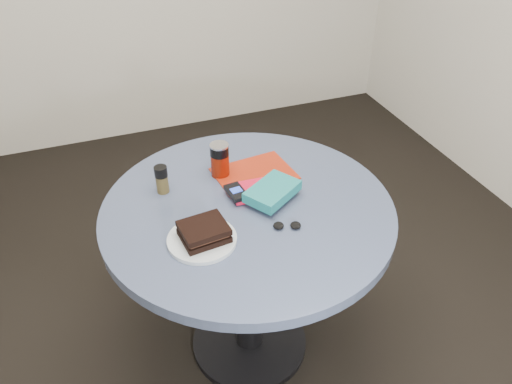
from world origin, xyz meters
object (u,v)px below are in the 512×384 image
object	(u,v)px
sandwich	(204,232)
table	(248,241)
soda_can	(220,160)
novel	(272,191)
mp3_player	(236,192)
headphones	(287,225)
red_book	(256,190)
pepper_grinder	(162,179)
magazine	(254,174)
plate	(202,240)

from	to	relation	value
sandwich	table	bearing A→B (deg)	33.30
soda_can	novel	xyz separation A→B (m)	(0.12, -0.21, -0.03)
mp3_player	headphones	xyz separation A→B (m)	(0.10, -0.21, -0.02)
soda_can	novel	distance (m)	0.25
sandwich	red_book	size ratio (longest dim) A/B	0.88
pepper_grinder	magazine	bearing A→B (deg)	-1.70
pepper_grinder	headphones	xyz separation A→B (m)	(0.33, -0.33, -0.04)
plate	red_book	xyz separation A→B (m)	(0.25, 0.18, 0.01)
plate	red_book	size ratio (longest dim) A/B	1.24
red_book	mp3_player	bearing A→B (deg)	-171.60
mp3_player	novel	bearing A→B (deg)	-24.73
soda_can	table	bearing A→B (deg)	-81.45
plate	soda_can	xyz separation A→B (m)	(0.16, 0.33, 0.06)
sandwich	mp3_player	distance (m)	0.24
sandwich	headphones	distance (m)	0.27
sandwich	headphones	size ratio (longest dim) A/B	1.58
red_book	sandwich	bearing A→B (deg)	-139.85
pepper_grinder	novel	distance (m)	0.39
magazine	mp3_player	xyz separation A→B (m)	(-0.11, -0.12, 0.02)
sandwich	soda_can	distance (m)	0.37
table	magazine	xyz separation A→B (m)	(0.09, 0.17, 0.17)
soda_can	magazine	distance (m)	0.14
pepper_grinder	magazine	xyz separation A→B (m)	(0.34, -0.01, -0.05)
magazine	red_book	xyz separation A→B (m)	(-0.03, -0.11, 0.01)
novel	mp3_player	world-z (taller)	novel
headphones	soda_can	bearing A→B (deg)	106.96
magazine	red_book	bearing A→B (deg)	-113.38
headphones	novel	bearing A→B (deg)	86.07
table	pepper_grinder	size ratio (longest dim) A/B	9.66
pepper_grinder	plate	bearing A→B (deg)	-78.92
pepper_grinder	red_book	bearing A→B (deg)	-21.67
table	mp3_player	bearing A→B (deg)	114.12
table	mp3_player	distance (m)	0.20
pepper_grinder	mp3_player	distance (m)	0.26
mp3_player	pepper_grinder	bearing A→B (deg)	150.74
sandwich	pepper_grinder	world-z (taller)	pepper_grinder
table	headphones	xyz separation A→B (m)	(0.08, -0.15, 0.17)
pepper_grinder	headphones	distance (m)	0.47
pepper_grinder	magazine	distance (m)	0.34
mp3_player	soda_can	bearing A→B (deg)	93.03
red_book	headphones	xyz separation A→B (m)	(0.03, -0.21, -0.00)
sandwich	pepper_grinder	size ratio (longest dim) A/B	1.48
table	pepper_grinder	bearing A→B (deg)	144.45
novel	mp3_player	bearing A→B (deg)	122.64
plate	magazine	world-z (taller)	plate
magazine	headphones	world-z (taller)	headphones
mp3_player	headphones	distance (m)	0.23
plate	red_book	world-z (taller)	red_book
plate	magazine	bearing A→B (deg)	46.09
plate	pepper_grinder	xyz separation A→B (m)	(-0.06, 0.30, 0.05)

